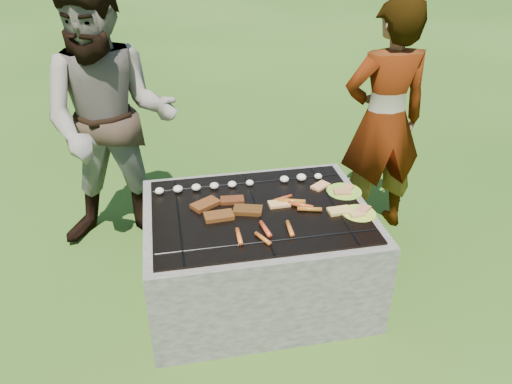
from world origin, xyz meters
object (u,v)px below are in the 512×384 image
(fire_pit, at_px, (258,255))
(plate_near, at_px, (359,213))
(plate_far, at_px, (344,192))
(bystander, at_px, (111,122))
(cook, at_px, (384,122))

(fire_pit, xyz_separation_m, plate_near, (0.56, -0.15, 0.33))
(plate_far, distance_m, plate_near, 0.25)
(plate_far, bearing_deg, fire_pit, -169.54)
(fire_pit, height_order, bystander, bystander)
(plate_near, bearing_deg, bystander, 146.81)
(fire_pit, xyz_separation_m, cook, (1.01, 0.61, 0.55))
(plate_far, distance_m, cook, 0.71)
(plate_far, relative_size, plate_near, 1.16)
(bystander, bearing_deg, fire_pit, -35.60)
(fire_pit, distance_m, plate_near, 0.67)
(plate_near, relative_size, cook, 0.13)
(fire_pit, relative_size, bystander, 0.71)
(fire_pit, bearing_deg, bystander, 137.25)
(plate_near, distance_m, bystander, 1.68)
(fire_pit, height_order, plate_near, plate_near)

